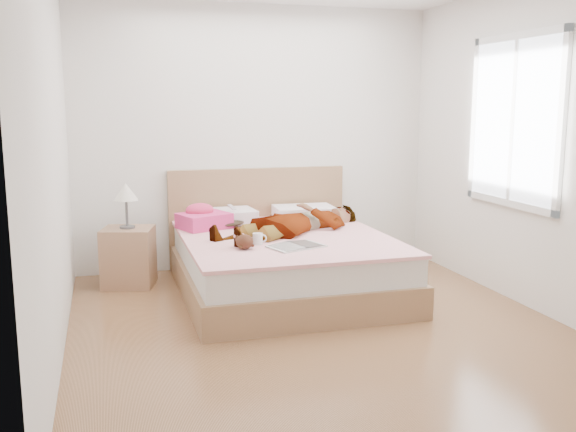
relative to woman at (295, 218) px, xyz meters
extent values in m
plane|color=#4C3218|center=(-0.15, -1.14, -0.62)|extent=(4.00, 4.00, 0.00)
imported|color=white|center=(0.00, 0.00, 0.00)|extent=(1.76, 1.37, 0.23)
ellipsoid|color=black|center=(-0.57, 0.45, -0.08)|extent=(0.40, 0.48, 0.07)
cube|color=silver|center=(-0.50, 0.40, 0.06)|extent=(0.08, 0.10, 0.05)
plane|color=silver|center=(-0.15, 0.86, 0.68)|extent=(3.60, 0.00, 3.60)
plane|color=white|center=(-0.15, -3.14, 0.68)|extent=(3.60, 0.00, 3.60)
plane|color=silver|center=(-1.95, -1.14, 0.68)|extent=(0.00, 4.00, 4.00)
plane|color=silver|center=(1.65, -1.14, 0.68)|extent=(0.00, 4.00, 4.00)
cube|color=white|center=(1.63, -0.84, 0.88)|extent=(0.02, 1.10, 1.30)
cube|color=silver|center=(1.63, -1.42, 0.88)|extent=(0.04, 0.06, 1.42)
cube|color=silver|center=(1.63, -0.26, 0.88)|extent=(0.04, 0.06, 1.42)
cube|color=silver|center=(1.63, -0.84, 0.20)|extent=(0.04, 1.22, 0.06)
cube|color=silver|center=(1.63, -0.84, 1.56)|extent=(0.04, 1.22, 0.06)
cube|color=silver|center=(1.62, -0.84, 0.88)|extent=(0.03, 0.04, 1.30)
cube|color=brown|center=(-0.15, -0.19, -0.49)|extent=(1.78, 2.08, 0.26)
cube|color=silver|center=(-0.15, -0.19, -0.25)|extent=(1.70, 2.00, 0.22)
cube|color=silver|center=(-0.15, -0.19, -0.13)|extent=(1.74, 2.04, 0.03)
cube|color=brown|center=(-0.15, 0.82, -0.12)|extent=(1.80, 0.07, 1.00)
cube|color=white|center=(-0.55, 0.53, -0.05)|extent=(0.61, 0.44, 0.13)
cube|color=white|center=(0.25, 0.53, -0.05)|extent=(0.60, 0.43, 0.13)
cube|color=#EB409B|center=(-0.77, 0.33, -0.04)|extent=(0.53, 0.48, 0.14)
ellipsoid|color=#D83A71|center=(-0.80, 0.39, 0.05)|extent=(0.26, 0.20, 0.13)
cube|color=white|center=(-0.18, -0.65, -0.11)|extent=(0.49, 0.40, 0.01)
cube|color=white|center=(-0.29, -0.69, -0.10)|extent=(0.29, 0.33, 0.02)
cube|color=#2A2A2A|center=(-0.08, -0.62, -0.10)|extent=(0.29, 0.33, 0.02)
cylinder|color=white|center=(-0.46, -0.47, -0.07)|extent=(0.09, 0.09, 0.09)
torus|color=white|center=(-0.41, -0.47, -0.07)|extent=(0.07, 0.02, 0.07)
cylinder|color=black|center=(-0.46, -0.47, -0.03)|extent=(0.08, 0.08, 0.00)
ellipsoid|color=black|center=(-0.60, -0.61, -0.06)|extent=(0.16, 0.18, 0.12)
ellipsoid|color=beige|center=(-0.59, -0.62, -0.05)|extent=(0.09, 0.09, 0.06)
sphere|color=black|center=(-0.61, -0.52, -0.05)|extent=(0.09, 0.09, 0.09)
sphere|color=#FBA3B7|center=(-0.65, -0.50, -0.03)|extent=(0.03, 0.03, 0.03)
sphere|color=pink|center=(-0.59, -0.49, -0.03)|extent=(0.03, 0.03, 0.03)
ellipsoid|color=black|center=(-0.64, -0.65, -0.08)|extent=(0.04, 0.06, 0.03)
ellipsoid|color=black|center=(-0.54, -0.64, -0.08)|extent=(0.04, 0.06, 0.03)
cube|color=brown|center=(-1.46, 0.40, -0.36)|extent=(0.52, 0.49, 0.54)
cylinder|color=#444444|center=(-1.46, 0.40, -0.08)|extent=(0.17, 0.17, 0.02)
cylinder|color=#4E4E4E|center=(-1.46, 0.40, 0.06)|extent=(0.03, 0.03, 0.27)
cone|color=silver|center=(-1.46, 0.40, 0.24)|extent=(0.26, 0.26, 0.16)
camera|label=1|loc=(-1.63, -5.44, 1.02)|focal=40.00mm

